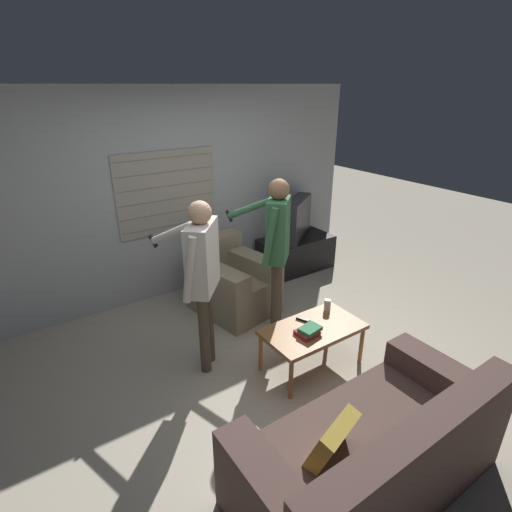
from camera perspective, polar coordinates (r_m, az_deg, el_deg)
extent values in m
plane|color=#B2A893|center=(4.06, 2.72, -15.48)|extent=(16.00, 16.00, 0.00)
cube|color=#ADB2B7|center=(5.10, -10.86, 8.49)|extent=(5.20, 0.06, 2.55)
cube|color=#A8A393|center=(4.98, -12.55, 8.83)|extent=(1.25, 0.02, 1.00)
cube|color=gray|center=(5.09, -12.09, 4.28)|extent=(1.23, 0.00, 0.01)
cube|color=gray|center=(5.04, -12.25, 6.07)|extent=(1.23, 0.00, 0.01)
cube|color=gray|center=(4.99, -12.41, 7.88)|extent=(1.23, 0.00, 0.01)
cube|color=gray|center=(4.95, -12.58, 9.73)|extent=(1.23, 0.00, 0.01)
cube|color=gray|center=(4.92, -12.75, 11.61)|extent=(1.23, 0.00, 0.01)
cube|color=gray|center=(4.89, -12.92, 13.51)|extent=(1.23, 0.00, 0.01)
cube|color=#4C3833|center=(3.11, 15.47, -26.17)|extent=(1.85, 0.90, 0.44)
cube|color=#4C3833|center=(2.69, 22.51, -24.23)|extent=(1.84, 0.21, 0.39)
cube|color=#4C3833|center=(2.49, 2.27, -30.34)|extent=(0.25, 0.89, 0.20)
cube|color=#4C3833|center=(3.42, 25.23, -15.30)|extent=(0.25, 0.89, 0.20)
cube|color=#B29338|center=(2.72, 10.58, -24.68)|extent=(0.41, 0.32, 0.37)
cube|color=gray|center=(4.85, -3.13, -5.26)|extent=(0.94, 1.05, 0.45)
cube|color=gray|center=(4.91, -6.05, 0.55)|extent=(0.80, 0.35, 0.40)
cube|color=gray|center=(4.87, -0.91, -0.79)|extent=(0.42, 0.94, 0.20)
cube|color=gray|center=(4.54, -5.69, -2.74)|extent=(0.42, 0.94, 0.20)
cube|color=brown|center=(3.86, 8.13, -10.33)|extent=(0.96, 0.54, 0.04)
cylinder|color=brown|center=(3.90, 0.67, -13.59)|extent=(0.04, 0.04, 0.40)
cylinder|color=brown|center=(4.37, 10.31, -9.50)|extent=(0.04, 0.04, 0.40)
cylinder|color=brown|center=(3.62, 5.00, -17.17)|extent=(0.04, 0.04, 0.40)
cylinder|color=brown|center=(4.12, 14.80, -12.23)|extent=(0.04, 0.04, 0.40)
cube|color=black|center=(5.93, 5.67, 0.39)|extent=(1.08, 0.56, 0.49)
cube|color=#2D2D33|center=(5.74, 5.88, 5.31)|extent=(0.78, 0.63, 0.58)
cube|color=black|center=(5.77, 4.89, 5.43)|extent=(0.57, 0.41, 0.48)
cylinder|color=#4C4233|center=(3.80, -7.40, -10.87)|extent=(0.10, 0.10, 0.84)
cylinder|color=#4C4233|center=(3.93, -6.80, -9.56)|extent=(0.10, 0.10, 0.84)
cube|color=beige|center=(3.52, -7.68, -0.18)|extent=(0.45, 0.47, 0.63)
sphere|color=tan|center=(3.38, -8.05, 6.15)|extent=(0.20, 0.20, 0.20)
cylinder|color=beige|center=(3.32, -9.50, -2.01)|extent=(0.17, 0.16, 0.60)
cylinder|color=beige|center=(3.76, -10.85, 3.74)|extent=(0.47, 0.43, 0.32)
cube|color=black|center=(3.89, -14.50, 2.09)|extent=(0.08, 0.08, 0.13)
cylinder|color=#4C4233|center=(4.30, 2.79, -6.16)|extent=(0.10, 0.10, 0.87)
cylinder|color=#4C4233|center=(4.41, 3.07, -5.32)|extent=(0.10, 0.10, 0.87)
cube|color=#336642|center=(4.04, 3.15, 3.70)|extent=(0.41, 0.40, 0.65)
sphere|color=#846042|center=(3.92, 3.29, 9.48)|extent=(0.21, 0.21, 0.21)
cylinder|color=#336642|center=(3.86, 2.00, 2.59)|extent=(0.16, 0.16, 0.62)
cylinder|color=#336642|center=(4.23, -0.19, 7.09)|extent=(0.47, 0.47, 0.31)
cube|color=black|center=(4.33, -3.87, 5.72)|extent=(0.08, 0.08, 0.13)
cube|color=maroon|center=(3.73, 7.29, -10.84)|extent=(0.19, 0.17, 0.04)
cube|color=#33754C|center=(3.71, 7.74, -10.31)|extent=(0.22, 0.17, 0.04)
cylinder|color=silver|center=(4.09, 10.16, -6.96)|extent=(0.07, 0.07, 0.12)
cylinder|color=silver|center=(4.06, 10.22, -6.20)|extent=(0.06, 0.06, 0.00)
cube|color=black|center=(3.93, 6.70, -8.97)|extent=(0.09, 0.14, 0.02)
cylinder|color=#A8A8AD|center=(5.43, 0.49, -4.51)|extent=(0.20, 0.20, 0.02)
cylinder|color=#A8A8AD|center=(5.41, 0.49, -4.12)|extent=(0.03, 0.03, 0.06)
torus|color=#A8A8AD|center=(5.34, 0.50, -2.59)|extent=(0.28, 0.02, 0.28)
sphere|color=#A8A8AD|center=(5.34, 0.50, -2.59)|extent=(0.08, 0.08, 0.08)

